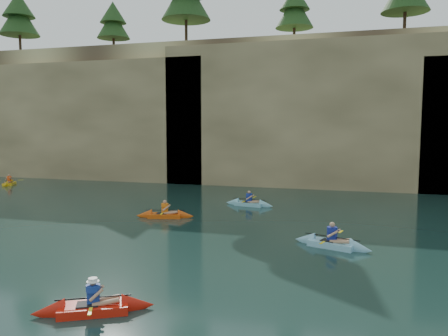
# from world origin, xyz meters

# --- Properties ---
(ground) EXTENTS (160.00, 160.00, 0.00)m
(ground) POSITION_xyz_m (0.00, 0.00, 0.00)
(ground) COLOR black
(ground) RESTS_ON ground
(cliff) EXTENTS (70.00, 16.00, 12.00)m
(cliff) POSITION_xyz_m (0.00, 30.00, 6.00)
(cliff) COLOR tan
(cliff) RESTS_ON ground
(cliff_slab_west) EXTENTS (26.00, 2.40, 10.56)m
(cliff_slab_west) POSITION_xyz_m (-20.00, 22.60, 5.28)
(cliff_slab_west) COLOR tan
(cliff_slab_west) RESTS_ON ground
(cliff_slab_center) EXTENTS (24.00, 2.40, 11.40)m
(cliff_slab_center) POSITION_xyz_m (2.00, 22.60, 5.70)
(cliff_slab_center) COLOR tan
(cliff_slab_center) RESTS_ON ground
(sea_cave_west) EXTENTS (4.50, 1.00, 4.00)m
(sea_cave_west) POSITION_xyz_m (-18.00, 21.95, 2.00)
(sea_cave_west) COLOR black
(sea_cave_west) RESTS_ON ground
(sea_cave_center) EXTENTS (3.50, 1.00, 3.20)m
(sea_cave_center) POSITION_xyz_m (-4.00, 21.95, 1.60)
(sea_cave_center) COLOR black
(sea_cave_center) RESTS_ON ground
(sea_cave_east) EXTENTS (5.00, 1.00, 4.50)m
(sea_cave_east) POSITION_xyz_m (10.00, 21.95, 2.25)
(sea_cave_east) COLOR black
(sea_cave_east) RESTS_ON ground
(main_kayaker) EXTENTS (3.08, 2.07, 1.15)m
(main_kayaker) POSITION_xyz_m (-1.97, -1.85, 0.15)
(main_kayaker) COLOR red
(main_kayaker) RESTS_ON ground
(kayaker_orange) EXTENTS (3.11, 2.25, 1.15)m
(kayaker_orange) POSITION_xyz_m (-4.87, 9.32, 0.14)
(kayaker_orange) COLOR #D64E0D
(kayaker_orange) RESTS_ON ground
(kayaker_ltblue_near) EXTENTS (3.26, 2.37, 1.26)m
(kayaker_ltblue_near) POSITION_xyz_m (3.72, 6.08, 0.16)
(kayaker_ltblue_near) COLOR #85C5DF
(kayaker_ltblue_near) RESTS_ON ground
(kayaker_yellow) EXTENTS (1.97, 2.67, 1.08)m
(kayaker_yellow) POSITION_xyz_m (-21.82, 17.18, 0.14)
(kayaker_yellow) COLOR yellow
(kayaker_yellow) RESTS_ON ground
(kayaker_ltblue_mid) EXTENTS (3.07, 2.25, 1.14)m
(kayaker_ltblue_mid) POSITION_xyz_m (-1.38, 13.77, 0.14)
(kayaker_ltblue_mid) COLOR #7DC0D1
(kayaker_ltblue_mid) RESTS_ON ground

